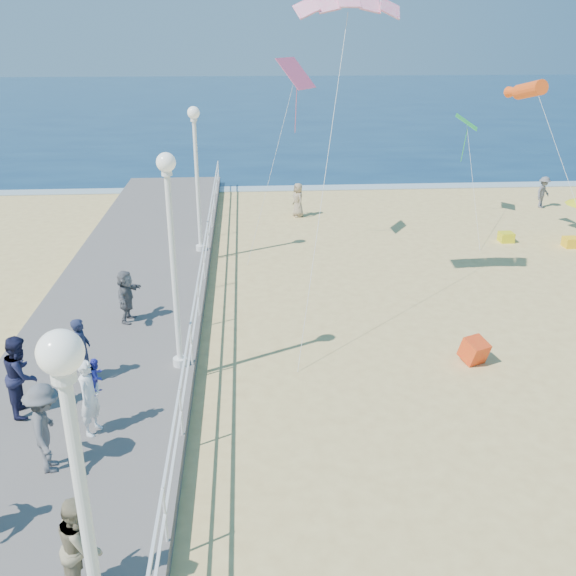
{
  "coord_description": "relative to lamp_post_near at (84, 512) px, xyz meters",
  "views": [
    {
      "loc": [
        -3.62,
        -14.35,
        8.26
      ],
      "look_at": [
        -2.5,
        2.0,
        1.6
      ],
      "focal_mm": 40.0,
      "sensor_mm": 36.0,
      "label": 1
    }
  ],
  "objects": [
    {
      "name": "railing",
      "position": [
        0.3,
        9.0,
        -2.41
      ],
      "size": [
        0.05,
        42.0,
        0.55
      ],
      "color": "white",
      "rests_on": "boardwalk"
    },
    {
      "name": "spectator_2",
      "position": [
        -2.11,
        5.06,
        -2.35
      ],
      "size": [
        0.93,
        1.3,
        1.82
      ],
      "primitive_type": "imported",
      "rotation": [
        0.0,
        0.0,
        1.81
      ],
      "color": "#535458",
      "rests_on": "boardwalk"
    },
    {
      "name": "boardwalk",
      "position": [
        -2.15,
        9.0,
        -3.46
      ],
      "size": [
        5.0,
        44.0,
        0.4
      ],
      "primitive_type": "cube",
      "color": "slate",
      "rests_on": "ground"
    },
    {
      "name": "ocean",
      "position": [
        5.35,
        74.0,
        -3.65
      ],
      "size": [
        160.0,
        90.0,
        0.05
      ],
      "primitive_type": "cube",
      "color": "#0C2849",
      "rests_on": "ground"
    },
    {
      "name": "beach_chair_left",
      "position": [
        14.87,
        18.57,
        -3.46
      ],
      "size": [
        0.55,
        0.55,
        0.4
      ],
      "primitive_type": "cube",
      "color": "yellow",
      "rests_on": "ground"
    },
    {
      "name": "spectator_5",
      "position": [
        -1.72,
        11.75,
        -2.49
      ],
      "size": [
        0.7,
        1.49,
        1.54
      ],
      "primitive_type": "imported",
      "rotation": [
        0.0,
        0.0,
        1.39
      ],
      "color": "slate",
      "rests_on": "boardwalk"
    },
    {
      "name": "toddler_held",
      "position": [
        -1.4,
        6.38,
        -2.02
      ],
      "size": [
        0.4,
        0.46,
        0.79
      ],
      "primitive_type": "imported",
      "rotation": [
        0.0,
        0.0,
        1.25
      ],
      "color": "#3034B5",
      "rests_on": "boardwalk"
    },
    {
      "name": "surf_line",
      "position": [
        5.35,
        29.5,
        -3.63
      ],
      "size": [
        160.0,
        1.2,
        0.04
      ],
      "primitive_type": "cube",
      "color": "silver",
      "rests_on": "ground"
    },
    {
      "name": "kite_parafoil",
      "position": [
        4.69,
        13.68,
        5.3
      ],
      "size": [
        3.01,
        0.94,
        0.65
      ],
      "primitive_type": null,
      "rotation": [
        0.44,
        0.0,
        0.0
      ],
      "color": "#E91B5F"
    },
    {
      "name": "lamp_post_mid",
      "position": [
        0.0,
        9.0,
        0.0
      ],
      "size": [
        0.44,
        0.44,
        5.32
      ],
      "color": "white",
      "rests_on": "boardwalk"
    },
    {
      "name": "ground",
      "position": [
        5.35,
        9.0,
        -3.66
      ],
      "size": [
        160.0,
        160.0,
        0.0
      ],
      "primitive_type": "plane",
      "color": "#EACD7A",
      "rests_on": "ground"
    },
    {
      "name": "spectator_1",
      "position": [
        -0.8,
        2.11,
        -2.42
      ],
      "size": [
        0.7,
        0.86,
        1.68
      ],
      "primitive_type": "imported",
      "rotation": [
        0.0,
        0.0,
        1.65
      ],
      "color": "gray",
      "rests_on": "boardwalk"
    },
    {
      "name": "beach_walker_a",
      "position": [
        16.38,
        24.66,
        -2.89
      ],
      "size": [
        1.14,
        1.07,
        1.54
      ],
      "primitive_type": "imported",
      "rotation": [
        0.0,
        0.0,
        0.68
      ],
      "color": "slate",
      "rests_on": "ground"
    },
    {
      "name": "kite_diamond_pink",
      "position": [
        3.72,
        19.38,
        3.05
      ],
      "size": [
        1.59,
        1.73,
        1.08
      ],
      "primitive_type": "cube",
      "rotation": [
        0.84,
        0.0,
        1.0
      ],
      "color": "#D74F77"
    },
    {
      "name": "lamp_post_near",
      "position": [
        0.0,
        0.0,
        0.0
      ],
      "size": [
        0.44,
        0.44,
        5.32
      ],
      "color": "white",
      "rests_on": "boardwalk"
    },
    {
      "name": "beach_walker_c",
      "position": [
        4.21,
        23.88,
        -2.86
      ],
      "size": [
        0.72,
        0.89,
        1.59
      ],
      "primitive_type": "imported",
      "rotation": [
        0.0,
        0.0,
        -1.27
      ],
      "color": "gray",
      "rests_on": "ground"
    },
    {
      "name": "lamp_post_far",
      "position": [
        0.0,
        18.0,
        0.0
      ],
      "size": [
        0.44,
        0.44,
        5.32
      ],
      "color": "white",
      "rests_on": "boardwalk"
    },
    {
      "name": "kite_diamond_green",
      "position": [
        11.72,
        23.4,
        0.69
      ],
      "size": [
        1.33,
        1.43,
        0.63
      ],
      "primitive_type": "cube",
      "rotation": [
        0.56,
        0.0,
        1.21
      ],
      "color": "green"
    },
    {
      "name": "woman_holding_toddler",
      "position": [
        -1.55,
        6.23,
        -2.42
      ],
      "size": [
        0.58,
        0.71,
        1.69
      ],
      "primitive_type": "imported",
      "rotation": [
        0.0,
        0.0,
        1.25
      ],
      "color": "white",
      "rests_on": "boardwalk"
    },
    {
      "name": "spectator_7",
      "position": [
        -3.2,
        7.13,
        -2.35
      ],
      "size": [
        0.8,
        0.97,
        1.83
      ],
      "primitive_type": "imported",
      "rotation": [
        0.0,
        0.0,
        1.7
      ],
      "color": "#191B38",
      "rests_on": "boardwalk"
    },
    {
      "name": "spectator_0",
      "position": [
        -2.21,
        8.44,
        -2.46
      ],
      "size": [
        0.43,
        0.61,
        1.61
      ],
      "primitive_type": "imported",
      "rotation": [
        0.0,
        0.0,
        1.65
      ],
      "color": "#1C223D",
      "rests_on": "boardwalk"
    },
    {
      "name": "box_kite",
      "position": [
        7.66,
        9.32,
        -3.36
      ],
      "size": [
        0.79,
        0.87,
        0.74
      ],
      "primitive_type": "cube",
      "rotation": [
        0.31,
        0.0,
        0.43
      ],
      "color": "red",
      "rests_on": "ground"
    },
    {
      "name": "beach_chair_right",
      "position": [
        12.52,
        19.42,
        -3.46
      ],
      "size": [
        0.55,
        0.55,
        0.4
      ],
      "primitive_type": "cube",
      "color": "yellow",
      "rests_on": "ground"
    },
    {
      "name": "kite_windsock",
      "position": [
        12.37,
        18.74,
        2.48
      ],
      "size": [
        0.99,
        2.56,
        1.05
      ],
      "primitive_type": "cylinder",
      "rotation": [
        1.36,
        0.0,
        0.17
      ],
      "color": "#FF5215"
    }
  ]
}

